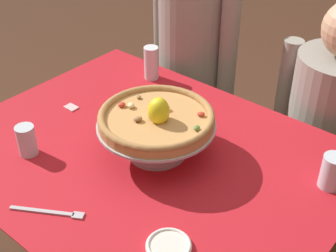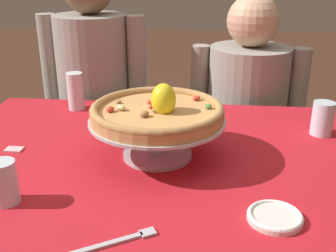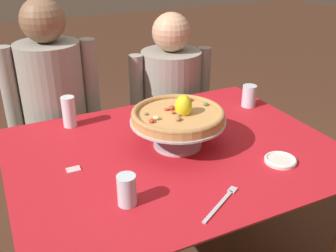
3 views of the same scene
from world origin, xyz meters
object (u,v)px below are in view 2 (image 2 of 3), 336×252
pizza_stand (157,131)px  side_plate (275,217)px  diner_left (96,113)px  water_glass_back_left (76,94)px  diner_right (245,126)px  pizza (157,111)px  dinner_fork (111,243)px  water_glass_back_right (322,120)px  water_glass_front_left (5,185)px  sugar_packet (14,149)px

pizza_stand → side_plate: (0.29, -0.29, -0.07)m
diner_left → water_glass_back_left: bearing=-87.1°
pizza_stand → diner_right: size_ratio=0.34×
pizza → dinner_fork: 0.43m
water_glass_back_right → diner_left: diner_left is taller
pizza → diner_left: diner_left is taller
water_glass_back_left → water_glass_front_left: size_ratio=1.33×
diner_left → diner_right: 0.68m
water_glass_back_right → sugar_packet: size_ratio=2.16×
side_plate → sugar_packet: (-0.72, 0.28, -0.01)m
dinner_fork → sugar_packet: size_ratio=3.91×
water_glass_back_left → side_plate: size_ratio=1.16×
water_glass_back_left → dinner_fork: bearing=-68.3°
water_glass_front_left → side_plate: bearing=-1.1°
sugar_packet → diner_right: 1.04m
pizza_stand → water_glass_back_left: bearing=133.6°
water_glass_back_right → water_glass_front_left: bearing=-149.6°
side_plate → diner_left: (-0.66, 0.96, -0.14)m
side_plate → dinner_fork: (-0.34, -0.12, -0.01)m
sugar_packet → water_glass_back_right: bearing=12.9°
water_glass_front_left → dinner_fork: size_ratio=0.53×
water_glass_back_left → diner_left: size_ratio=0.11×
water_glass_back_right → side_plate: water_glass_back_right is taller
sugar_packet → water_glass_front_left: bearing=-68.1°
pizza → water_glass_front_left: 0.43m
pizza → water_glass_back_right: 0.55m
pizza → water_glass_back_left: (-0.35, 0.37, -0.08)m
diner_right → water_glass_back_left: bearing=-153.6°
water_glass_back_right → side_plate: size_ratio=0.90×
pizza → sugar_packet: size_ratio=7.38×
diner_right → diner_left: bearing=-177.8°
water_glass_back_left → dinner_fork: size_ratio=0.71×
water_glass_back_right → diner_right: 0.57m
side_plate → diner_left: bearing=124.4°
water_glass_back_left → sugar_packet: size_ratio=2.78×
side_plate → diner_left: size_ratio=0.10×
pizza_stand → water_glass_front_left: pizza_stand is taller
water_glass_back_right → water_glass_back_left: bearing=169.4°
pizza → dinner_fork: bearing=-96.5°
pizza → side_plate: 0.43m
water_glass_back_right → water_glass_front_left: 0.96m
pizza_stand → water_glass_back_left: 0.51m
pizza → diner_right: diner_right is taller
dinner_fork → sugar_packet: (-0.38, 0.40, -0.00)m
water_glass_front_left → side_plate: (0.61, -0.01, -0.04)m
pizza → sugar_packet: bearing=-179.7°
pizza_stand → dinner_fork: bearing=-96.3°
water_glass_back_right → dinner_fork: 0.82m
pizza_stand → pizza: pizza is taller
diner_right → pizza: bearing=-114.0°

